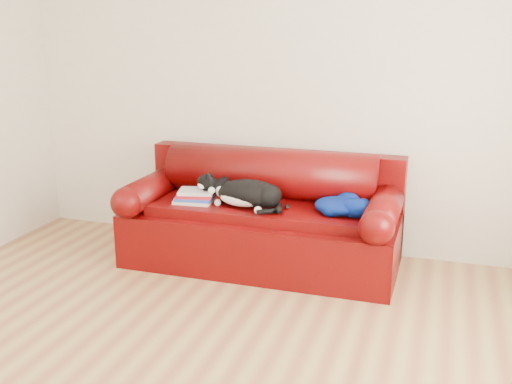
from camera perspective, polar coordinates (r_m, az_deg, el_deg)
ground at (r=3.54m, az=-6.97°, el=-15.52°), size 4.50×4.50×0.00m
room_shell at (r=3.01m, az=-5.70°, el=12.53°), size 4.52×4.02×2.61m
sofa_base at (r=4.71m, az=0.55°, el=-4.12°), size 2.10×0.90×0.50m
sofa_back at (r=4.84m, az=1.42°, el=0.20°), size 2.10×1.01×0.88m
book_stack at (r=4.66m, az=-5.79°, el=-0.40°), size 0.31×0.26×0.10m
cat at (r=4.51m, az=-0.81°, el=-0.18°), size 0.70×0.37×0.26m
blanket at (r=4.41m, az=8.15°, el=-1.23°), size 0.44×0.38×0.14m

